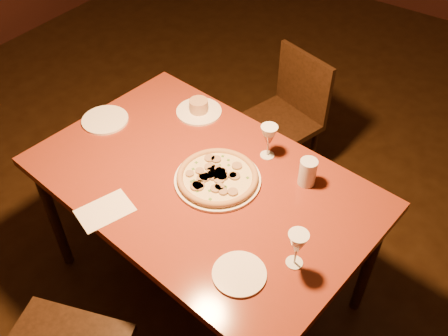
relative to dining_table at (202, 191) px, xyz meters
The scene contains 11 objects.
floor 0.72m from the dining_table, 69.37° to the left, with size 7.00×7.00×0.00m, color black.
dining_table is the anchor object (origin of this frame).
chair_far 0.99m from the dining_table, 96.68° to the left, with size 0.49×0.49×0.82m.
pizza_plate 0.11m from the dining_table, 30.15° to the left, with size 0.37×0.37×0.04m.
ramekin_saucer 0.48m from the dining_table, 128.89° to the left, with size 0.22×0.22×0.07m.
wine_glass_far 0.36m from the dining_table, 63.41° to the left, with size 0.07×0.07×0.16m, color #B8644C, non-canonical shape.
wine_glass_right 0.57m from the dining_table, 15.26° to the right, with size 0.07×0.07×0.16m, color #B8644C, non-canonical shape.
water_tumbler 0.46m from the dining_table, 33.20° to the left, with size 0.07×0.07×0.12m, color silver.
side_plate_left 0.63m from the dining_table, behind, with size 0.22×0.22×0.01m, color white.
side_plate_near 0.50m from the dining_table, 37.40° to the right, with size 0.20×0.20×0.01m, color white.
menu_card 0.42m from the dining_table, 120.32° to the right, with size 0.15×0.21×0.00m, color white.
Camera 1 is at (0.88, -1.30, 2.28)m, focal length 40.00 mm.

